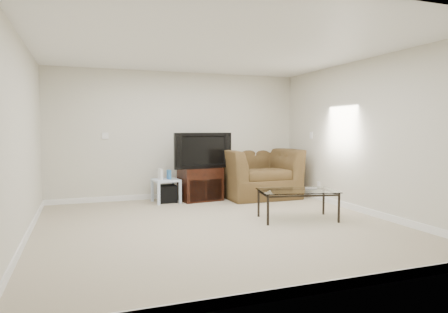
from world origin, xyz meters
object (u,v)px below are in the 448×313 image
object	(u,v)px
tv_stand	(200,184)
side_table	(166,191)
recliner	(257,165)
coffee_table	(297,205)
television	(201,150)
subwoofer	(167,194)

from	to	relation	value
tv_stand	side_table	world-z (taller)	tv_stand
recliner	coffee_table	world-z (taller)	recliner
television	recliner	distance (m)	1.24
television	side_table	world-z (taller)	television
subwoofer	coffee_table	xyz separation A→B (m)	(1.57, -2.10, 0.07)
tv_stand	recliner	bearing A→B (deg)	-7.84
television	tv_stand	bearing A→B (deg)	89.65
tv_stand	recliner	world-z (taller)	recliner
television	coffee_table	xyz separation A→B (m)	(0.92, -2.05, -0.74)
side_table	recliner	size ratio (longest dim) A/B	0.31
coffee_table	subwoofer	bearing A→B (deg)	126.76
tv_stand	television	bearing A→B (deg)	-90.00
tv_stand	coffee_table	size ratio (longest dim) A/B	0.66
television	subwoofer	distance (m)	1.04
tv_stand	recliner	size ratio (longest dim) A/B	0.51
side_table	subwoofer	distance (m)	0.07
television	recliner	bearing A→B (deg)	-6.69
subwoofer	recliner	world-z (taller)	recliner
side_table	recliner	bearing A→B (deg)	0.00
recliner	television	bearing A→B (deg)	-179.17
television	side_table	bearing A→B (deg)	169.14
television	side_table	xyz separation A→B (m)	(-0.67, 0.03, -0.75)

